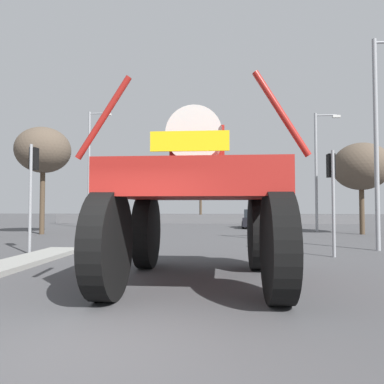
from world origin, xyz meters
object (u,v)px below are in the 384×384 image
(traffic_signal_near_left, at_px, (33,174))
(bare_tree_right, at_px, (361,167))
(streetlight_far_right, at_px, (318,166))
(bare_tree_far_center, at_px, (201,170))
(sedan_ahead, at_px, (255,219))
(streetlight_near_right, at_px, (379,133))
(traffic_signal_far_left, at_px, (143,195))
(oversize_sprayer, at_px, (197,196))
(traffic_signal_near_right, at_px, (332,179))
(traffic_signal_far_right, at_px, (136,195))
(streetlight_far_left, at_px, (91,164))
(bare_tree_left, at_px, (43,151))

(traffic_signal_near_left, relative_size, bare_tree_right, 0.71)
(streetlight_far_right, xyz_separation_m, bare_tree_far_center, (-8.80, 14.47, 1.23))
(sedan_ahead, bearing_deg, streetlight_near_right, -158.05)
(streetlight_near_right, bearing_deg, traffic_signal_far_left, 129.53)
(sedan_ahead, bearing_deg, traffic_signal_far_left, 91.54)
(oversize_sprayer, height_order, traffic_signal_far_left, oversize_sprayer)
(traffic_signal_near_right, xyz_separation_m, streetlight_far_right, (2.77, 11.99, 1.79))
(streetlight_far_right, bearing_deg, traffic_signal_far_left, 156.89)
(oversize_sprayer, distance_m, traffic_signal_far_right, 23.30)
(traffic_signal_far_right, relative_size, streetlight_far_right, 0.46)
(streetlight_far_right, bearing_deg, streetlight_far_left, 169.73)
(traffic_signal_far_left, bearing_deg, bare_tree_far_center, 62.28)
(bare_tree_left, bearing_deg, bare_tree_far_center, 62.38)
(oversize_sprayer, relative_size, streetlight_far_right, 0.70)
(oversize_sprayer, relative_size, traffic_signal_near_right, 1.52)
(streetlight_near_right, relative_size, bare_tree_left, 1.26)
(traffic_signal_far_left, relative_size, traffic_signal_far_right, 1.01)
(oversize_sprayer, relative_size, bare_tree_right, 0.98)
(traffic_signal_far_right, distance_m, bare_tree_left, 10.01)
(oversize_sprayer, xyz_separation_m, sedan_ahead, (3.43, 21.17, -1.31))
(traffic_signal_far_right, distance_m, streetlight_far_left, 4.78)
(traffic_signal_near_left, height_order, bare_tree_far_center, bare_tree_far_center)
(traffic_signal_near_right, distance_m, streetlight_near_right, 3.67)
(sedan_ahead, height_order, streetlight_near_right, streetlight_near_right)
(streetlight_far_right, height_order, bare_tree_far_center, streetlight_far_right)
(traffic_signal_far_right, bearing_deg, sedan_ahead, -6.48)
(streetlight_far_left, bearing_deg, bare_tree_right, -13.91)
(streetlight_far_left, relative_size, streetlight_far_right, 1.15)
(traffic_signal_far_left, xyz_separation_m, streetlight_far_right, (13.40, -5.72, 1.74))
(traffic_signal_near_right, distance_m, bare_tree_left, 17.81)
(bare_tree_far_center, bearing_deg, traffic_signal_far_right, -120.53)
(sedan_ahead, relative_size, traffic_signal_far_right, 1.14)
(traffic_signal_near_left, bearing_deg, streetlight_far_left, 102.36)
(traffic_signal_near_right, bearing_deg, streetlight_far_left, 133.57)
(bare_tree_right, distance_m, bare_tree_far_center, 19.61)
(traffic_signal_near_left, distance_m, bare_tree_far_center, 27.08)
(streetlight_far_left, bearing_deg, streetlight_near_right, -38.21)
(traffic_signal_near_left, xyz_separation_m, traffic_signal_far_right, (-0.14, 17.71, -0.25))
(traffic_signal_far_right, distance_m, streetlight_far_right, 15.19)
(traffic_signal_far_right, xyz_separation_m, bare_tree_left, (-4.02, -8.80, 2.57))
(streetlight_near_right, xyz_separation_m, streetlight_far_right, (0.31, 10.13, -0.21))
(streetlight_far_left, distance_m, bare_tree_right, 19.96)
(streetlight_far_left, xyz_separation_m, streetlight_far_right, (17.13, -3.10, -0.66))
(bare_tree_far_center, bearing_deg, streetlight_far_left, -126.25)
(traffic_signal_near_right, bearing_deg, traffic_signal_near_left, -179.97)
(traffic_signal_near_right, xyz_separation_m, streetlight_near_right, (2.46, 1.86, 2.00))
(traffic_signal_far_right, bearing_deg, streetlight_near_right, -49.28)
(bare_tree_far_center, bearing_deg, streetlight_far_right, -58.69)
(traffic_signal_near_left, xyz_separation_m, streetlight_near_right, (13.51, 1.86, 1.74))
(traffic_signal_near_right, bearing_deg, traffic_signal_far_left, 120.96)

